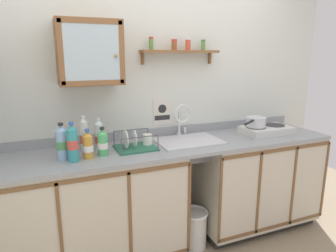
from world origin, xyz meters
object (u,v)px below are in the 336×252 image
Objects in this scene: bottle_water_clear_5 at (99,136)px; wall_cabinet at (90,53)px; bottle_soda_green_2 at (103,143)px; saucepan at (256,122)px; bottle_water_blue_4 at (62,143)px; sink at (188,144)px; hot_plate_stove at (266,130)px; mug at (148,140)px; trash_bin at (193,228)px; bottle_detergent_teal_0 at (73,143)px; bottle_opaque_white_3 at (84,136)px; dish_rack at (134,145)px; warning_sign at (162,112)px; bottle_juice_amber_1 at (88,146)px.

wall_cabinet is (-0.02, 0.10, 0.65)m from bottle_water_clear_5.
bottle_soda_green_2 is 0.13m from bottle_water_clear_5.
saucepan is 1.26× the size of bottle_water_blue_4.
sink is 0.79m from bottle_water_clear_5.
bottle_water_clear_5 is at bearing 177.02° from hot_plate_stove.
bottle_soda_green_2 reaches higher than saucepan.
bottle_water_blue_4 is 1.03× the size of bottle_water_clear_5.
mug is 0.91m from trash_bin.
bottle_detergent_teal_0 is 0.29m from bottle_water_clear_5.
bottle_opaque_white_3 is 0.58× the size of wall_cabinet.
sink is 1.17× the size of hot_plate_stove.
sink is at bearing 7.41° from bottle_soda_green_2.
warning_sign is at bearing 39.81° from dish_rack.
bottle_detergent_teal_0 is at bearing -179.93° from trash_bin.
sink is 0.72m from saucepan.
sink is at bearing 177.00° from saucepan.
bottle_water_clear_5 is 2.57× the size of mug.
bottle_detergent_teal_0 is 1.06× the size of bottle_water_blue_4.
bottle_opaque_white_3 is 2.78× the size of mug.
bottle_opaque_white_3 is 0.78m from warning_sign.
bottle_detergent_teal_0 is (-0.99, -0.16, 0.16)m from sink.
bottle_detergent_teal_0 is at bearing -124.20° from wall_cabinet.
trash_bin is (-0.71, -0.12, -0.90)m from saucepan.
bottle_water_clear_5 is at bearing -159.31° from warning_sign.
bottle_water_blue_4 is 1.14× the size of warning_sign.
bottle_water_blue_4 reaches higher than bottle_juice_amber_1.
bottle_opaque_white_3 is 0.89× the size of dish_rack.
bottle_soda_green_2 is 0.71m from wall_cabinet.
bottle_juice_amber_1 is 0.64× the size of trash_bin.
warning_sign is 0.69× the size of trash_bin.
warning_sign is (0.63, 0.24, 0.11)m from bottle_water_clear_5.
dish_rack is 0.93× the size of trash_bin.
bottle_juice_amber_1 is at bearing -177.62° from hot_plate_stove.
sink is 1.93× the size of bottle_detergent_teal_0.
bottle_opaque_white_3 is 0.83× the size of trash_bin.
saucepan is at bearing -6.47° from wall_cabinet.
bottle_detergent_teal_0 is (-1.81, -0.10, 0.10)m from hot_plate_stove.
bottle_opaque_white_3 is (-1.70, 0.11, 0.09)m from hot_plate_stove.
dish_rack is at bearing -140.19° from warning_sign.
trash_bin is (0.87, -0.03, -0.87)m from bottle_juice_amber_1.
warning_sign reaches higher than dish_rack.
mug is at bearing -5.63° from bottle_opaque_white_3.
warning_sign is (-0.84, 0.30, 0.10)m from saucepan.
sink is 0.90m from bottle_juice_amber_1.
trash_bin is (0.88, -0.21, -0.90)m from bottle_opaque_white_3.
bottle_opaque_white_3 reaches higher than bottle_juice_amber_1.
bottle_water_blue_4 is at bearing 175.88° from trash_bin.
bottle_opaque_white_3 is at bearing -140.06° from wall_cabinet.
bottle_opaque_white_3 is at bearing 165.51° from bottle_water_clear_5.
hot_plate_stove is 1.80× the size of bottle_water_clear_5.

